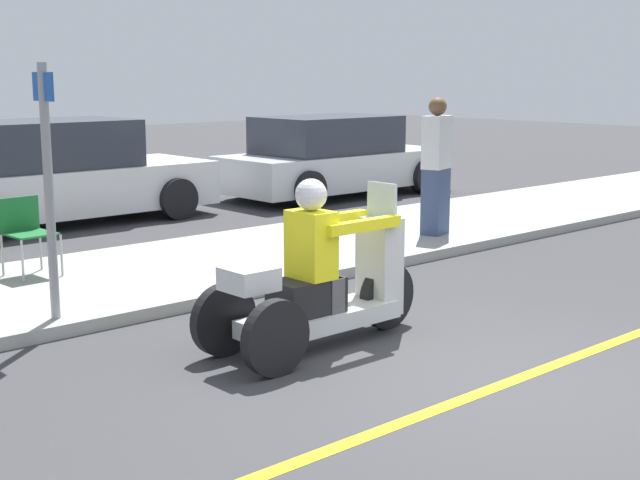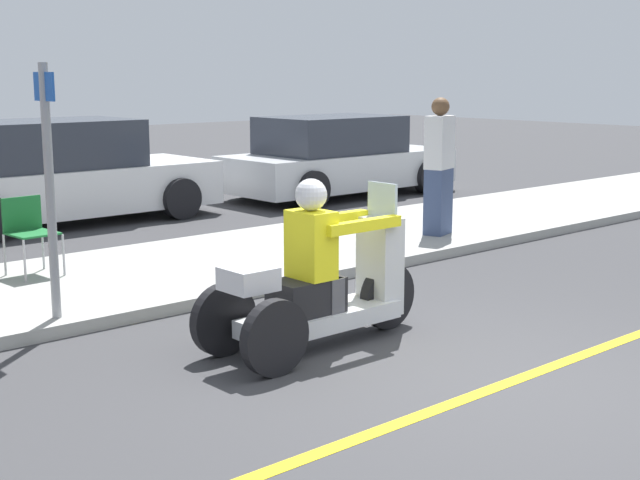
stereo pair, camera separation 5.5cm
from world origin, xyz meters
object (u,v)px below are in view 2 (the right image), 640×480
Objects in this scene: street_sign at (49,182)px; parked_car_lot_right at (58,175)px; spectator_by_tree at (439,169)px; folding_chair_curbside at (28,227)px; motorcycle_trike at (320,287)px; parked_car_lot_left at (337,158)px.

parked_car_lot_right is at bearing 64.36° from street_sign.
folding_chair_curbside is (-5.07, 1.30, -0.36)m from spectator_by_tree.
folding_chair_curbside is 4.05m from parked_car_lot_right.
parked_car_lot_right is at bearing 122.51° from spectator_by_tree.
motorcycle_trike is 0.96× the size of street_sign.
motorcycle_trike is at bearing -133.40° from parked_car_lot_left.
spectator_by_tree is 2.19× the size of folding_chair_curbside.
folding_chair_curbside is at bearing 103.57° from motorcycle_trike.
motorcycle_trike reaches higher than folding_chair_curbside.
parked_car_lot_left is at bearing 63.94° from spectator_by_tree.
spectator_by_tree is (4.18, 2.37, 0.48)m from motorcycle_trike.
parked_car_lot_right is (-3.07, 4.81, -0.26)m from spectator_by_tree.
spectator_by_tree reaches higher than folding_chair_curbside.
street_sign is at bearing -148.30° from parked_car_lot_left.
parked_car_lot_left is 9.07m from street_sign.
folding_chair_curbside is at bearing -119.64° from parked_car_lot_right.
spectator_by_tree is at bearing -116.06° from parked_car_lot_left.
spectator_by_tree is at bearing -57.49° from parked_car_lot_right.
parked_car_lot_right is (2.00, 3.51, 0.10)m from folding_chair_curbside.
parked_car_lot_left is (5.14, -0.57, -0.04)m from parked_car_lot_right.
street_sign reaches higher than parked_car_lot_right.
parked_car_lot_right reaches higher than folding_chair_curbside.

